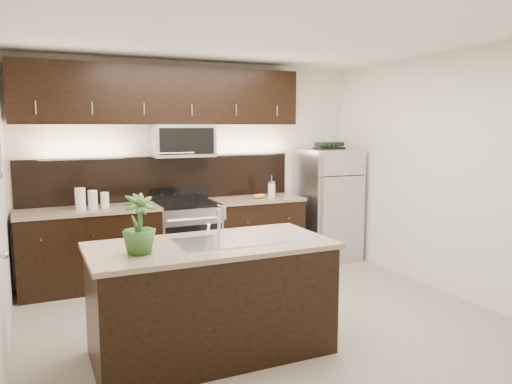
% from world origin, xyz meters
% --- Properties ---
extents(ground, '(4.50, 4.50, 0.00)m').
position_xyz_m(ground, '(0.00, 0.00, 0.00)').
color(ground, gray).
rests_on(ground, ground).
extents(room_walls, '(4.52, 4.02, 2.71)m').
position_xyz_m(room_walls, '(-0.11, -0.04, 1.70)').
color(room_walls, beige).
rests_on(room_walls, ground).
extents(counter_run, '(3.51, 0.65, 0.94)m').
position_xyz_m(counter_run, '(-0.46, 1.69, 0.47)').
color(counter_run, black).
rests_on(counter_run, ground).
extents(upper_fixtures, '(3.49, 0.40, 1.66)m').
position_xyz_m(upper_fixtures, '(-0.43, 1.84, 2.14)').
color(upper_fixtures, black).
rests_on(upper_fixtures, counter_run).
extents(island, '(1.96, 0.96, 0.94)m').
position_xyz_m(island, '(-0.70, -0.49, 0.47)').
color(island, black).
rests_on(island, ground).
extents(sink_faucet, '(0.84, 0.50, 0.28)m').
position_xyz_m(sink_faucet, '(-0.55, -0.48, 0.96)').
color(sink_faucet, silver).
rests_on(sink_faucet, island).
extents(refrigerator, '(0.75, 0.68, 1.56)m').
position_xyz_m(refrigerator, '(1.80, 1.63, 0.78)').
color(refrigerator, '#B2B2B7').
rests_on(refrigerator, ground).
extents(wine_rack, '(0.39, 0.24, 0.09)m').
position_xyz_m(wine_rack, '(1.80, 1.63, 1.61)').
color(wine_rack, black).
rests_on(wine_rack, refrigerator).
extents(plant, '(0.28, 0.28, 0.45)m').
position_xyz_m(plant, '(-1.29, -0.59, 1.16)').
color(plant, '#2D5923').
rests_on(plant, island).
extents(canisters, '(0.38, 0.14, 0.25)m').
position_xyz_m(canisters, '(-1.40, 1.65, 1.05)').
color(canisters, silver).
rests_on(canisters, counter_run).
extents(french_press, '(0.10, 0.10, 0.28)m').
position_xyz_m(french_press, '(0.91, 1.64, 1.05)').
color(french_press, silver).
rests_on(french_press, counter_run).
extents(bananas, '(0.22, 0.20, 0.06)m').
position_xyz_m(bananas, '(0.67, 1.61, 0.97)').
color(bananas, gold).
rests_on(bananas, counter_run).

